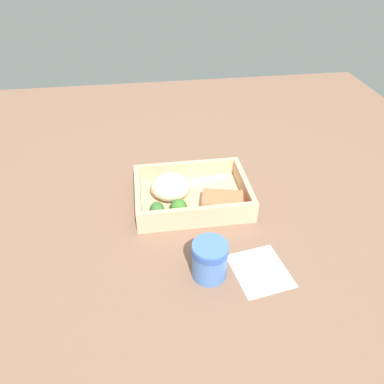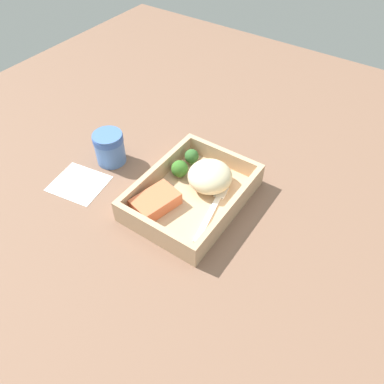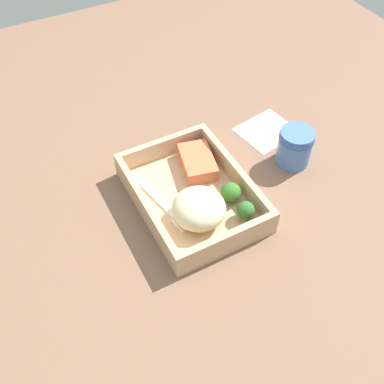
# 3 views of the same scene
# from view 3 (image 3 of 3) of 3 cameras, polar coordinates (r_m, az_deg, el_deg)

# --- Properties ---
(ground_plane) EXTENTS (1.60, 1.60, 0.02)m
(ground_plane) POSITION_cam_3_polar(r_m,az_deg,el_deg) (0.84, -0.00, -1.65)
(ground_plane) COLOR brown
(takeout_tray) EXTENTS (0.26, 0.20, 0.01)m
(takeout_tray) POSITION_cam_3_polar(r_m,az_deg,el_deg) (0.83, -0.00, -0.95)
(takeout_tray) COLOR tan
(takeout_tray) RESTS_ON ground_plane
(tray_rim) EXTENTS (0.26, 0.20, 0.04)m
(tray_rim) POSITION_cam_3_polar(r_m,az_deg,el_deg) (0.81, -0.00, 0.24)
(tray_rim) COLOR tan
(tray_rim) RESTS_ON takeout_tray
(salmon_fillet) EXTENTS (0.10, 0.08, 0.03)m
(salmon_fillet) POSITION_cam_3_polar(r_m,az_deg,el_deg) (0.87, 0.70, 3.83)
(salmon_fillet) COLOR #E16E45
(salmon_fillet) RESTS_ON takeout_tray
(mashed_potatoes) EXTENTS (0.09, 0.09, 0.06)m
(mashed_potatoes) POSITION_cam_3_polar(r_m,az_deg,el_deg) (0.77, 0.88, -2.10)
(mashed_potatoes) COLOR beige
(mashed_potatoes) RESTS_ON takeout_tray
(broccoli_floret_1) EXTENTS (0.04, 0.04, 0.04)m
(broccoli_floret_1) POSITION_cam_3_polar(r_m,az_deg,el_deg) (0.81, 4.95, -0.09)
(broccoli_floret_1) COLOR #84A95F
(broccoli_floret_1) RESTS_ON takeout_tray
(broccoli_floret_2) EXTENTS (0.03, 0.03, 0.04)m
(broccoli_floret_2) POSITION_cam_3_polar(r_m,az_deg,el_deg) (0.79, 6.82, -2.36)
(broccoli_floret_2) COLOR #80AF64
(broccoli_floret_2) RESTS_ON takeout_tray
(fork) EXTENTS (0.16, 0.05, 0.00)m
(fork) POSITION_cam_3_polar(r_m,az_deg,el_deg) (0.81, -3.56, -1.69)
(fork) COLOR white
(fork) RESTS_ON takeout_tray
(paper_cup) EXTENTS (0.07, 0.07, 0.08)m
(paper_cup) POSITION_cam_3_polar(r_m,az_deg,el_deg) (0.90, 13.08, 5.64)
(paper_cup) COLOR #4871B8
(paper_cup) RESTS_ON ground_plane
(receipt_slip) EXTENTS (0.12, 0.13, 0.00)m
(receipt_slip) POSITION_cam_3_polar(r_m,az_deg,el_deg) (0.99, 9.47, 7.70)
(receipt_slip) COLOR white
(receipt_slip) RESTS_ON ground_plane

